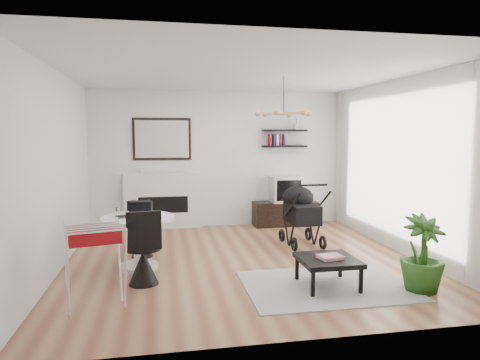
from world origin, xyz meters
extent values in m
plane|color=brown|center=(0.00, 0.00, 0.00)|extent=(5.00, 5.00, 0.00)
plane|color=white|center=(0.00, 0.00, 2.70)|extent=(5.00, 5.00, 0.00)
plane|color=white|center=(0.00, 2.50, 1.35)|extent=(5.00, 0.00, 5.00)
plane|color=white|center=(-2.50, 0.00, 1.35)|extent=(0.00, 5.00, 5.00)
plane|color=white|center=(2.50, 0.00, 1.35)|extent=(0.00, 5.00, 5.00)
cube|color=white|center=(2.40, 0.20, 1.35)|extent=(0.04, 3.60, 2.60)
cube|color=white|center=(-1.10, 2.42, 0.55)|extent=(1.50, 0.15, 1.10)
cube|color=black|center=(-1.10, 2.36, 0.48)|extent=(0.95, 0.06, 0.32)
cube|color=black|center=(-1.10, 2.48, 1.75)|extent=(1.12, 0.03, 0.82)
cube|color=white|center=(-1.10, 2.46, 1.75)|extent=(1.02, 0.01, 0.72)
cube|color=black|center=(1.33, 2.37, 1.60)|extent=(0.90, 0.25, 0.04)
cube|color=black|center=(1.33, 2.37, 1.92)|extent=(0.90, 0.25, 0.04)
cube|color=black|center=(1.33, 2.26, 0.24)|extent=(1.29, 0.45, 0.48)
cube|color=silver|center=(1.33, 2.26, 0.74)|extent=(0.59, 0.52, 0.52)
cube|color=black|center=(1.33, 2.01, 0.74)|extent=(0.50, 0.01, 0.41)
cylinder|color=white|center=(-1.46, -0.09, 0.03)|extent=(0.53, 0.53, 0.06)
cylinder|color=white|center=(-1.46, -0.09, 0.37)|extent=(0.13, 0.13, 0.63)
cylinder|color=white|center=(-1.46, -0.09, 0.70)|extent=(0.99, 0.99, 0.04)
imported|color=black|center=(-1.57, -0.14, 0.73)|extent=(0.39, 0.33, 0.03)
cube|color=black|center=(-1.42, 0.10, 0.81)|extent=(0.33, 0.22, 0.18)
cube|color=white|center=(-1.32, -0.19, 0.73)|extent=(0.35, 0.31, 0.01)
cylinder|color=white|center=(-1.74, 0.07, 0.78)|extent=(0.07, 0.07, 0.11)
cylinder|color=black|center=(-1.44, 0.48, 0.41)|extent=(0.40, 0.40, 0.05)
cone|color=black|center=(-1.44, 0.48, 0.19)|extent=(0.32, 0.32, 0.38)
cube|color=black|center=(-1.48, 0.66, 0.63)|extent=(0.36, 0.12, 0.41)
cylinder|color=black|center=(-1.37, -0.74, 0.46)|extent=(0.45, 0.45, 0.05)
cone|color=black|center=(-1.37, -0.74, 0.21)|extent=(0.37, 0.37, 0.43)
cube|color=black|center=(-1.34, -0.95, 0.71)|extent=(0.41, 0.09, 0.46)
cube|color=maroon|center=(-1.83, -1.41, 0.79)|extent=(0.57, 0.41, 0.14)
cube|color=black|center=(1.16, 0.70, 0.53)|extent=(0.47, 0.68, 0.31)
ellipsoid|color=black|center=(1.15, 0.90, 0.78)|extent=(0.53, 0.53, 0.38)
cylinder|color=black|center=(1.17, 0.28, 1.05)|extent=(0.49, 0.05, 0.03)
torus|color=black|center=(0.90, 1.00, 0.10)|extent=(0.06, 0.23, 0.23)
torus|color=black|center=(1.39, 1.02, 0.10)|extent=(0.06, 0.23, 0.23)
torus|color=black|center=(0.92, 0.38, 0.10)|extent=(0.06, 0.23, 0.23)
torus|color=black|center=(1.41, 0.40, 0.10)|extent=(0.06, 0.23, 0.23)
cube|color=#ABABAB|center=(0.81, -1.23, 0.01)|extent=(1.98, 1.43, 0.01)
cube|color=black|center=(0.82, -1.26, 0.33)|extent=(0.68, 0.68, 0.06)
cube|color=black|center=(0.52, -1.55, 0.16)|extent=(0.04, 0.04, 0.29)
cube|color=black|center=(1.10, -1.55, 0.16)|extent=(0.04, 0.04, 0.29)
cube|color=black|center=(0.53, -0.97, 0.16)|extent=(0.04, 0.04, 0.29)
cube|color=black|center=(1.11, -0.97, 0.16)|extent=(0.04, 0.04, 0.29)
cube|color=#CE3346|center=(0.83, -1.29, 0.38)|extent=(0.31, 0.26, 0.04)
imported|color=#265518|center=(1.84, -1.59, 0.45)|extent=(0.55, 0.55, 0.90)
camera|label=1|loc=(-1.14, -5.98, 1.83)|focal=32.00mm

